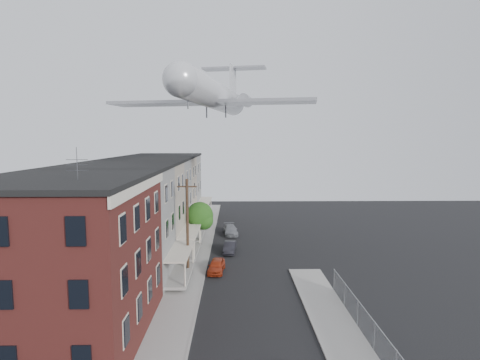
% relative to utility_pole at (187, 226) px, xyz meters
% --- Properties ---
extents(sidewalk_left, '(3.00, 62.00, 0.12)m').
position_rel_utility_pole_xyz_m(sidewalk_left, '(0.10, 6.00, -4.61)').
color(sidewalk_left, gray).
rests_on(sidewalk_left, ground).
extents(sidewalk_right, '(3.00, 26.00, 0.12)m').
position_rel_utility_pole_xyz_m(sidewalk_right, '(11.10, -12.00, -4.61)').
color(sidewalk_right, gray).
rests_on(sidewalk_right, ground).
extents(curb_left, '(0.15, 62.00, 0.14)m').
position_rel_utility_pole_xyz_m(curb_left, '(1.55, 6.00, -4.60)').
color(curb_left, gray).
rests_on(curb_left, ground).
extents(curb_right, '(0.15, 26.00, 0.14)m').
position_rel_utility_pole_xyz_m(curb_right, '(9.65, -12.00, -4.60)').
color(curb_right, gray).
rests_on(curb_right, ground).
extents(corner_building, '(10.31, 12.30, 12.15)m').
position_rel_utility_pole_xyz_m(corner_building, '(-6.40, -11.00, 0.49)').
color(corner_building, '#371211').
rests_on(corner_building, ground).
extents(row_house_a, '(11.98, 7.00, 10.30)m').
position_rel_utility_pole_xyz_m(row_house_a, '(-6.36, -1.50, 0.45)').
color(row_house_a, slate).
rests_on(row_house_a, ground).
extents(row_house_b, '(11.98, 7.00, 10.30)m').
position_rel_utility_pole_xyz_m(row_house_b, '(-6.36, 5.50, 0.45)').
color(row_house_b, gray).
rests_on(row_house_b, ground).
extents(row_house_c, '(11.98, 7.00, 10.30)m').
position_rel_utility_pole_xyz_m(row_house_c, '(-6.36, 12.50, 0.45)').
color(row_house_c, slate).
rests_on(row_house_c, ground).
extents(row_house_d, '(11.98, 7.00, 10.30)m').
position_rel_utility_pole_xyz_m(row_house_d, '(-6.36, 19.50, 0.45)').
color(row_house_d, gray).
rests_on(row_house_d, ground).
extents(row_house_e, '(11.98, 7.00, 10.30)m').
position_rel_utility_pole_xyz_m(row_house_e, '(-6.36, 26.50, 0.45)').
color(row_house_e, slate).
rests_on(row_house_e, ground).
extents(chainlink_fence, '(0.06, 18.06, 1.90)m').
position_rel_utility_pole_xyz_m(chainlink_fence, '(12.60, -13.00, -3.68)').
color(chainlink_fence, gray).
rests_on(chainlink_fence, ground).
extents(utility_pole, '(1.80, 0.26, 9.00)m').
position_rel_utility_pole_xyz_m(utility_pole, '(0.00, 0.00, 0.00)').
color(utility_pole, black).
rests_on(utility_pole, ground).
extents(street_tree, '(3.22, 3.20, 5.20)m').
position_rel_utility_pole_xyz_m(street_tree, '(0.33, 9.92, -1.22)').
color(street_tree, black).
rests_on(street_tree, ground).
extents(car_near, '(1.76, 3.69, 1.22)m').
position_rel_utility_pole_xyz_m(car_near, '(2.61, 0.69, -4.07)').
color(car_near, '#A53115').
rests_on(car_near, ground).
extents(car_mid, '(1.53, 3.67, 1.18)m').
position_rel_utility_pole_xyz_m(car_mid, '(3.80, 6.87, -4.08)').
color(car_mid, black).
rests_on(car_mid, ground).
extents(car_far, '(2.18, 4.40, 1.23)m').
position_rel_utility_pole_xyz_m(car_far, '(3.80, 14.90, -4.06)').
color(car_far, gray).
rests_on(car_far, ground).
extents(airplane, '(22.32, 25.50, 7.33)m').
position_rel_utility_pole_xyz_m(airplane, '(2.23, 8.34, 12.75)').
color(airplane, '#BCBCC0').
rests_on(airplane, ground).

